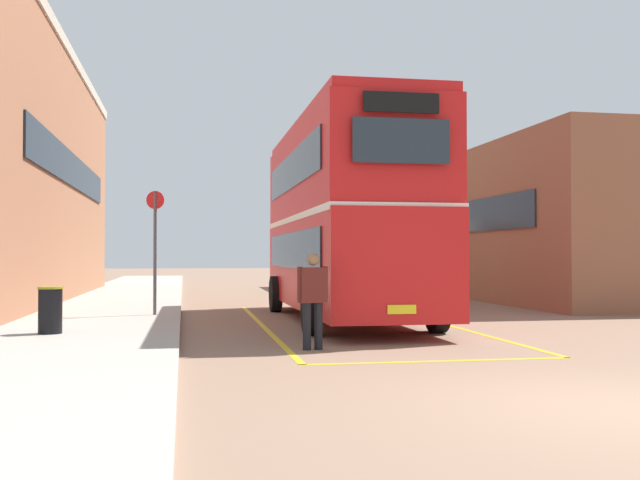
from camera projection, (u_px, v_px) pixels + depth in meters
name	position (u px, v px, depth m)	size (l,w,h in m)	color
ground_plane	(335.00, 308.00, 21.68)	(135.60, 135.60, 0.00)	#846651
sidewalk_left	(116.00, 303.00, 22.84)	(4.00, 57.60, 0.14)	#A39E93
depot_building_right	(540.00, 226.00, 27.34)	(6.54, 15.81, 5.34)	brown
double_decker_bus	(344.00, 217.00, 17.63)	(2.95, 9.84, 4.75)	black
single_deck_bus	(337.00, 254.00, 32.97)	(2.84, 9.04, 3.02)	black
pedestrian_boarding	(313.00, 294.00, 12.18)	(0.54, 0.31, 1.62)	black
litter_bin	(50.00, 310.00, 13.40)	(0.45, 0.45, 0.86)	black
bus_stop_sign	(155.00, 241.00, 17.64)	(0.43, 0.14, 3.00)	#4C4C51
bay_marking_yellow	(362.00, 328.00, 15.73)	(4.35, 11.85, 0.01)	gold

